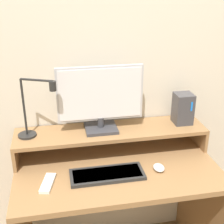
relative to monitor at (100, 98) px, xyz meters
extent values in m
cube|color=beige|center=(0.06, 0.14, 0.18)|extent=(6.00, 0.05, 2.50)
cube|color=olive|center=(0.06, -0.19, -0.35)|extent=(1.09, 0.59, 0.03)
cube|color=olive|center=(0.59, -0.19, -0.72)|extent=(0.03, 0.59, 0.71)
cube|color=olive|center=(-0.48, -0.02, -0.28)|extent=(0.02, 0.25, 0.12)
cube|color=olive|center=(0.60, -0.02, -0.28)|extent=(0.02, 0.25, 0.12)
cube|color=olive|center=(0.06, -0.02, -0.20)|extent=(1.09, 0.25, 0.02)
cube|color=#38383D|center=(0.00, 0.00, -0.18)|extent=(0.18, 0.17, 0.02)
cylinder|color=#38383D|center=(0.00, 0.00, -0.15)|extent=(0.04, 0.04, 0.06)
cube|color=#B7B7BC|center=(0.00, 0.00, 0.02)|extent=(0.48, 0.02, 0.31)
cube|color=silver|center=(0.00, -0.01, 0.02)|extent=(0.45, 0.01, 0.28)
cylinder|color=black|center=(-0.41, 0.00, -0.19)|extent=(0.10, 0.10, 0.01)
cylinder|color=black|center=(-0.41, 0.00, -0.02)|extent=(0.01, 0.01, 0.32)
cylinder|color=black|center=(-0.33, -0.04, 0.13)|extent=(0.16, 0.08, 0.01)
cylinder|color=black|center=(-0.25, -0.07, 0.11)|extent=(0.04, 0.04, 0.05)
cube|color=#3D3D42|center=(0.49, 0.00, -0.10)|extent=(0.10, 0.10, 0.18)
cube|color=#1972F2|center=(0.52, -0.06, -0.07)|extent=(0.01, 0.00, 0.05)
cube|color=#282828|center=(-0.01, -0.26, -0.33)|extent=(0.38, 0.15, 0.02)
cube|color=black|center=(-0.01, -0.26, -0.32)|extent=(0.35, 0.12, 0.01)
ellipsoid|color=white|center=(0.27, -0.25, -0.32)|extent=(0.06, 0.08, 0.03)
cube|color=white|center=(-0.31, -0.27, -0.33)|extent=(0.09, 0.16, 0.02)
camera|label=1|loc=(-0.24, -1.58, 0.61)|focal=50.00mm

